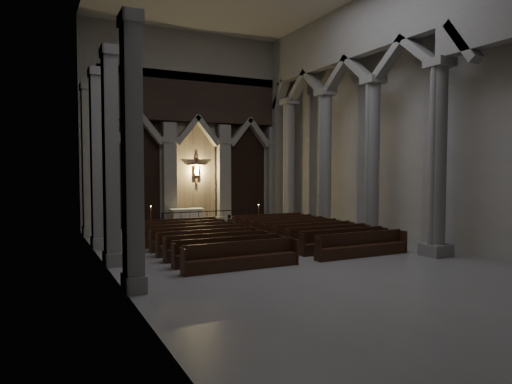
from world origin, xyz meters
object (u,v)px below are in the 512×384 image
(candle_stand_right, at_px, (259,221))
(worshipper, at_px, (230,225))
(pews, at_px, (258,239))
(candle_stand_left, at_px, (151,225))
(altar, at_px, (187,217))
(altar_rail, at_px, (207,216))

(candle_stand_right, height_order, worshipper, candle_stand_right)
(pews, bearing_deg, candle_stand_right, 63.49)
(candle_stand_left, bearing_deg, pews, -62.17)
(candle_stand_right, bearing_deg, altar, 158.95)
(altar_rail, height_order, pews, altar_rail)
(candle_stand_left, bearing_deg, altar, 27.47)
(candle_stand_left, height_order, worshipper, candle_stand_left)
(altar, relative_size, altar_rail, 0.36)
(altar_rail, distance_m, candle_stand_left, 3.49)
(altar, xyz_separation_m, candle_stand_left, (-2.48, -1.29, -0.25))
(worshipper, bearing_deg, candle_stand_left, 130.97)
(altar_rail, xyz_separation_m, worshipper, (0.19, -3.04, -0.17))
(pews, xyz_separation_m, worshipper, (0.19, 3.88, 0.23))
(altar, relative_size, pews, 0.20)
(altar, height_order, altar_rail, altar)
(pews, bearing_deg, altar, 97.15)
(candle_stand_right, bearing_deg, candle_stand_left, 177.46)
(altar_rail, height_order, candle_stand_left, candle_stand_left)
(altar_rail, relative_size, worshipper, 5.00)
(candle_stand_left, bearing_deg, candle_stand_right, -2.54)
(worshipper, bearing_deg, altar, 93.74)
(candle_stand_left, distance_m, worshipper, 4.53)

